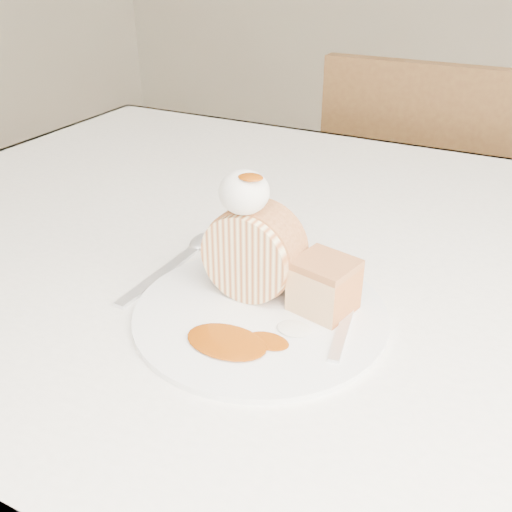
% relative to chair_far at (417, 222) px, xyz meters
% --- Properties ---
extents(table, '(1.40, 0.90, 0.75)m').
position_rel_chair_far_xyz_m(table, '(0.05, -0.66, 0.16)').
color(table, white).
rests_on(table, ground).
extents(chair_far, '(0.42, 0.42, 0.88)m').
position_rel_chair_far_xyz_m(chair_far, '(0.00, 0.00, 0.00)').
color(chair_far, brown).
rests_on(chair_far, ground).
extents(plate, '(0.30, 0.30, 0.01)m').
position_rel_chair_far_xyz_m(plate, '(0.00, -0.83, 0.25)').
color(plate, white).
rests_on(plate, table).
extents(roulade_slice, '(0.09, 0.05, 0.09)m').
position_rel_chair_far_xyz_m(roulade_slice, '(-0.02, -0.80, 0.30)').
color(roulade_slice, '#FFEEB1').
rests_on(roulade_slice, plate).
extents(cake_chunk, '(0.07, 0.06, 0.05)m').
position_rel_chair_far_xyz_m(cake_chunk, '(0.05, -0.80, 0.28)').
color(cake_chunk, '#BB7847').
rests_on(cake_chunk, plate).
extents(whipped_cream, '(0.05, 0.05, 0.04)m').
position_rel_chair_far_xyz_m(whipped_cream, '(-0.03, -0.81, 0.37)').
color(whipped_cream, white).
rests_on(whipped_cream, roulade_slice).
extents(caramel_drizzle, '(0.02, 0.02, 0.01)m').
position_rel_chair_far_xyz_m(caramel_drizzle, '(-0.02, -0.82, 0.39)').
color(caramel_drizzle, '#8B3A05').
rests_on(caramel_drizzle, whipped_cream).
extents(caramel_pool, '(0.09, 0.07, 0.00)m').
position_rel_chair_far_xyz_m(caramel_pool, '(-0.00, -0.89, 0.26)').
color(caramel_pool, '#8B3A05').
rests_on(caramel_pool, plate).
extents(fork, '(0.04, 0.15, 0.00)m').
position_rel_chair_far_xyz_m(fork, '(0.08, -0.82, 0.26)').
color(fork, silver).
rests_on(fork, plate).
extents(spoon, '(0.03, 0.17, 0.00)m').
position_rel_chair_far_xyz_m(spoon, '(-0.13, -0.81, 0.25)').
color(spoon, silver).
rests_on(spoon, table).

